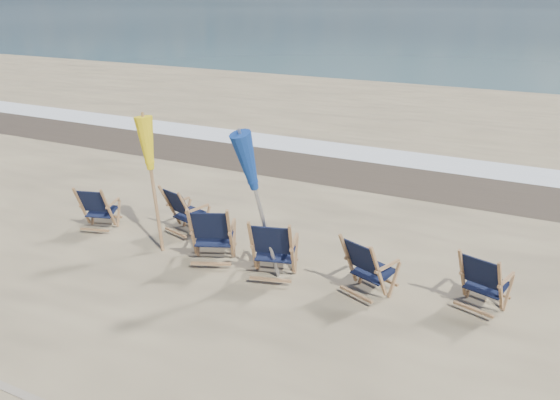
% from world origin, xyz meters
% --- Properties ---
extents(ocean, '(400.00, 400.00, 0.00)m').
position_xyz_m(ocean, '(0.00, 128.00, 0.00)').
color(ocean, '#3E6267').
rests_on(ocean, ground).
extents(surf_foam, '(200.00, 1.40, 0.01)m').
position_xyz_m(surf_foam, '(0.00, 8.30, 0.00)').
color(surf_foam, silver).
rests_on(surf_foam, ground).
extents(wet_sand_strip, '(200.00, 2.60, 0.00)m').
position_xyz_m(wet_sand_strip, '(0.00, 6.80, 0.00)').
color(wet_sand_strip, '#42362A').
rests_on(wet_sand_strip, ground).
extents(beach_chair_0, '(0.74, 0.79, 0.91)m').
position_xyz_m(beach_chair_0, '(-3.03, 1.47, 0.45)').
color(beach_chair_0, black).
rests_on(beach_chair_0, ground).
extents(beach_chair_1, '(0.76, 0.82, 0.94)m').
position_xyz_m(beach_chair_1, '(-1.59, 1.86, 0.47)').
color(beach_chair_1, black).
rests_on(beach_chair_1, ground).
extents(beach_chair_2, '(0.92, 0.97, 1.06)m').
position_xyz_m(beach_chair_2, '(-0.44, 1.32, 0.53)').
color(beach_chair_2, black).
rests_on(beach_chair_2, ground).
extents(beach_chair_3, '(0.85, 0.91, 1.05)m').
position_xyz_m(beach_chair_3, '(0.65, 1.26, 0.53)').
color(beach_chair_3, black).
rests_on(beach_chair_3, ground).
extents(beach_chair_4, '(0.83, 0.88, 0.97)m').
position_xyz_m(beach_chair_4, '(1.96, 1.23, 0.48)').
color(beach_chair_4, black).
rests_on(beach_chair_4, ground).
extents(beach_chair_5, '(0.77, 0.82, 0.94)m').
position_xyz_m(beach_chair_5, '(3.49, 1.58, 0.47)').
color(beach_chair_5, black).
rests_on(beach_chair_5, ground).
extents(umbrella_yellow, '(0.30, 0.30, 2.24)m').
position_xyz_m(umbrella_yellow, '(-1.86, 1.33, 1.72)').
color(umbrella_yellow, '#9A6E45').
rests_on(umbrella_yellow, ground).
extents(umbrella_blue, '(0.30, 0.30, 2.42)m').
position_xyz_m(umbrella_blue, '(0.25, 1.09, 1.88)').
color(umbrella_blue, '#A5A5AD').
rests_on(umbrella_blue, ground).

